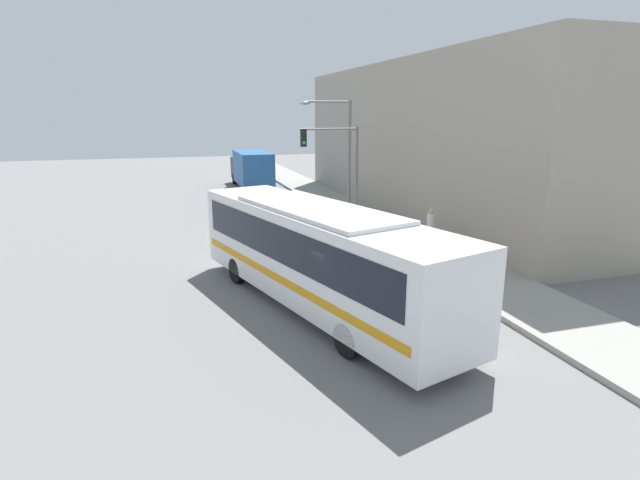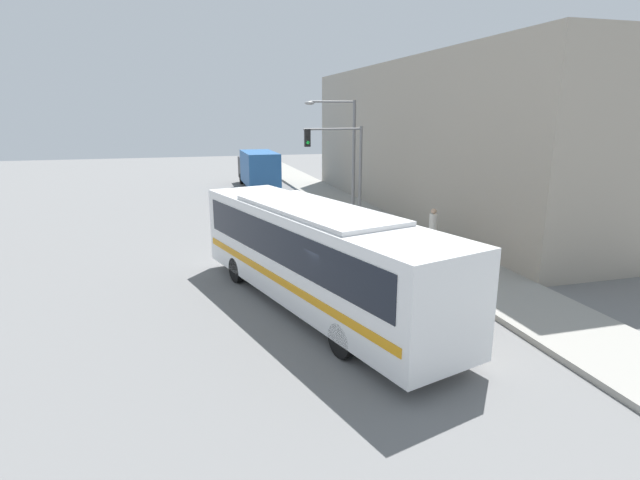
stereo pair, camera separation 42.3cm
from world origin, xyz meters
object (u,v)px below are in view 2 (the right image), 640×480
Objects in this scene: city_bus at (315,251)px; fire_hydrant at (439,259)px; pedestrian_near_corner at (433,229)px; traffic_light_pole at (341,157)px; delivery_truck at (258,168)px; street_lamp at (347,147)px.

city_bus is 6.07m from fire_hydrant.
traffic_light_pole is at bearing 106.18° from pedestrian_near_corner.
delivery_truck is 15.20m from traffic_light_pole.
fire_hydrant is 0.11× the size of street_lamp.
street_lamp reaches higher than city_bus.
street_lamp is at bearing 60.99° from traffic_light_pole.
delivery_truck is 24.53m from fire_hydrant.
traffic_light_pole reaches higher than delivery_truck.
fire_hydrant is at bearing -88.97° from street_lamp.
street_lamp is 3.53× the size of pedestrian_near_corner.
city_bus reaches higher than delivery_truck.
delivery_truck is 1.23× the size of street_lamp.
delivery_truck is (2.24, 26.41, -0.23)m from city_bus.
traffic_light_pole is 1.69m from street_lamp.
pedestrian_near_corner is at bearing -81.76° from street_lamp.
delivery_truck is at bearing 68.92° from city_bus.
pedestrian_near_corner is at bearing -78.82° from delivery_truck.
city_bus is 26.50m from delivery_truck.
city_bus is 1.49× the size of delivery_truck.
street_lamp is at bearing 91.03° from fire_hydrant.
street_lamp is (3.10, -13.45, 2.51)m from delivery_truck.
street_lamp is at bearing 51.38° from city_bus.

